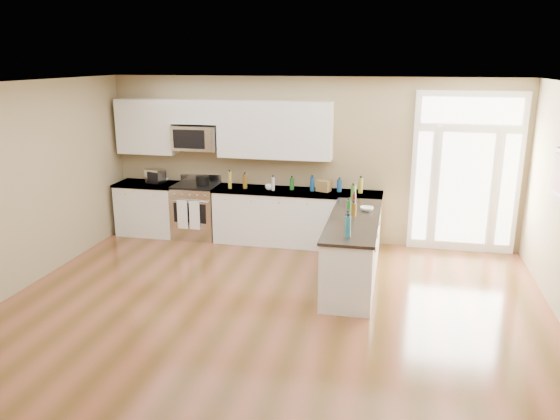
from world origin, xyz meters
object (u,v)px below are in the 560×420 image
at_px(kitchen_range, 196,211).
at_px(toaster_oven, 156,176).
at_px(stockpot, 203,180).
at_px(peninsula_cabinet, 353,252).

relative_size(kitchen_range, toaster_oven, 3.66).
bearing_deg(stockpot, toaster_oven, 179.44).
distance_m(kitchen_range, stockpot, 0.58).
height_order(peninsula_cabinet, kitchen_range, kitchen_range).
relative_size(stockpot, toaster_oven, 0.78).
bearing_deg(kitchen_range, stockpot, 3.79).
bearing_deg(peninsula_cabinet, stockpot, 152.07).
distance_m(peninsula_cabinet, stockpot, 3.17).
bearing_deg(peninsula_cabinet, toaster_oven, 158.04).
bearing_deg(stockpot, peninsula_cabinet, -27.93).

